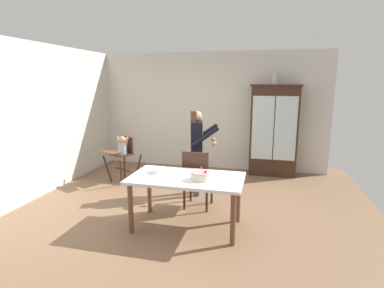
{
  "coord_description": "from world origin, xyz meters",
  "views": [
    {
      "loc": [
        1.26,
        -4.35,
        2.01
      ],
      "look_at": [
        0.03,
        0.7,
        0.95
      ],
      "focal_mm": 28.21,
      "sensor_mm": 36.0,
      "label": 1
    }
  ],
  "objects_px": {
    "birthday_cake": "(201,176)",
    "serving_bowl": "(156,171)",
    "dining_chair_far_side": "(197,176)",
    "china_cabinet": "(274,130)",
    "ceramic_vase": "(275,79)",
    "dining_table": "(186,183)",
    "adult_person": "(197,142)",
    "high_chair_with_toddler": "(122,150)"
  },
  "relations": [
    {
      "from": "birthday_cake",
      "to": "serving_bowl",
      "type": "bearing_deg",
      "value": 167.55
    },
    {
      "from": "serving_bowl",
      "to": "dining_chair_far_side",
      "type": "height_order",
      "value": "dining_chair_far_side"
    },
    {
      "from": "china_cabinet",
      "to": "dining_chair_far_side",
      "type": "xyz_separation_m",
      "value": [
        -1.21,
        -2.23,
        -0.44
      ]
    },
    {
      "from": "china_cabinet",
      "to": "serving_bowl",
      "type": "bearing_deg",
      "value": -120.96
    },
    {
      "from": "ceramic_vase",
      "to": "dining_table",
      "type": "relative_size",
      "value": 0.17
    },
    {
      "from": "adult_person",
      "to": "birthday_cake",
      "type": "distance_m",
      "value": 1.41
    },
    {
      "from": "china_cabinet",
      "to": "adult_person",
      "type": "xyz_separation_m",
      "value": [
        -1.35,
        -1.59,
        -0.02
      ]
    },
    {
      "from": "high_chair_with_toddler",
      "to": "serving_bowl",
      "type": "distance_m",
      "value": 2.04
    },
    {
      "from": "china_cabinet",
      "to": "serving_bowl",
      "type": "xyz_separation_m",
      "value": [
        -1.68,
        -2.79,
        -0.22
      ]
    },
    {
      "from": "dining_table",
      "to": "china_cabinet",
      "type": "bearing_deg",
      "value": 67.2
    },
    {
      "from": "high_chair_with_toddler",
      "to": "serving_bowl",
      "type": "bearing_deg",
      "value": -24.65
    },
    {
      "from": "ceramic_vase",
      "to": "dining_chair_far_side",
      "type": "bearing_deg",
      "value": -117.99
    },
    {
      "from": "serving_bowl",
      "to": "dining_chair_far_side",
      "type": "bearing_deg",
      "value": 50.4
    },
    {
      "from": "china_cabinet",
      "to": "serving_bowl",
      "type": "distance_m",
      "value": 3.26
    },
    {
      "from": "high_chair_with_toddler",
      "to": "adult_person",
      "type": "height_order",
      "value": "adult_person"
    },
    {
      "from": "adult_person",
      "to": "birthday_cake",
      "type": "relative_size",
      "value": 5.47
    },
    {
      "from": "china_cabinet",
      "to": "dining_chair_far_side",
      "type": "bearing_deg",
      "value": -118.46
    },
    {
      "from": "ceramic_vase",
      "to": "serving_bowl",
      "type": "relative_size",
      "value": 1.5
    },
    {
      "from": "high_chair_with_toddler",
      "to": "china_cabinet",
      "type": "bearing_deg",
      "value": 47.6
    },
    {
      "from": "china_cabinet",
      "to": "adult_person",
      "type": "distance_m",
      "value": 2.09
    },
    {
      "from": "birthday_cake",
      "to": "serving_bowl",
      "type": "xyz_separation_m",
      "value": [
        -0.69,
        0.15,
        -0.03
      ]
    },
    {
      "from": "high_chair_with_toddler",
      "to": "birthday_cake",
      "type": "distance_m",
      "value": 2.64
    },
    {
      "from": "ceramic_vase",
      "to": "serving_bowl",
      "type": "xyz_separation_m",
      "value": [
        -1.65,
        -2.8,
        -1.32
      ]
    },
    {
      "from": "china_cabinet",
      "to": "ceramic_vase",
      "type": "distance_m",
      "value": 1.1
    },
    {
      "from": "dining_table",
      "to": "high_chair_with_toddler",
      "type": "bearing_deg",
      "value": 137.44
    },
    {
      "from": "birthday_cake",
      "to": "dining_chair_far_side",
      "type": "xyz_separation_m",
      "value": [
        -0.22,
        0.72,
        -0.24
      ]
    },
    {
      "from": "ceramic_vase",
      "to": "dining_chair_far_side",
      "type": "height_order",
      "value": "ceramic_vase"
    },
    {
      "from": "ceramic_vase",
      "to": "dining_table",
      "type": "distance_m",
      "value": 3.43
    },
    {
      "from": "adult_person",
      "to": "dining_table",
      "type": "xyz_separation_m",
      "value": [
        0.14,
        -1.28,
        -0.32
      ]
    },
    {
      "from": "dining_table",
      "to": "serving_bowl",
      "type": "bearing_deg",
      "value": 170.09
    },
    {
      "from": "dining_table",
      "to": "dining_chair_far_side",
      "type": "distance_m",
      "value": 0.65
    },
    {
      "from": "high_chair_with_toddler",
      "to": "dining_table",
      "type": "relative_size",
      "value": 0.61
    },
    {
      "from": "adult_person",
      "to": "serving_bowl",
      "type": "xyz_separation_m",
      "value": [
        -0.33,
        -1.2,
        -0.2
      ]
    },
    {
      "from": "china_cabinet",
      "to": "dining_chair_far_side",
      "type": "distance_m",
      "value": 2.57
    },
    {
      "from": "ceramic_vase",
      "to": "high_chair_with_toddler",
      "type": "distance_m",
      "value": 3.52
    },
    {
      "from": "dining_table",
      "to": "birthday_cake",
      "type": "distance_m",
      "value": 0.28
    },
    {
      "from": "china_cabinet",
      "to": "high_chair_with_toddler",
      "type": "height_order",
      "value": "china_cabinet"
    },
    {
      "from": "birthday_cake",
      "to": "serving_bowl",
      "type": "relative_size",
      "value": 1.56
    },
    {
      "from": "adult_person",
      "to": "dining_table",
      "type": "distance_m",
      "value": 1.33
    },
    {
      "from": "ceramic_vase",
      "to": "adult_person",
      "type": "height_order",
      "value": "ceramic_vase"
    },
    {
      "from": "high_chair_with_toddler",
      "to": "birthday_cake",
      "type": "height_order",
      "value": "high_chair_with_toddler"
    },
    {
      "from": "high_chair_with_toddler",
      "to": "adult_person",
      "type": "relative_size",
      "value": 0.62
    }
  ]
}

